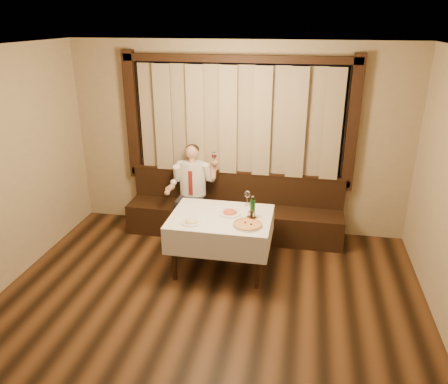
% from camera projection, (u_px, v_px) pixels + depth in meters
% --- Properties ---
extents(room, '(5.01, 6.01, 2.81)m').
position_uv_depth(room, '(207.00, 180.00, 4.54)').
color(room, black).
rests_on(room, ground).
extents(banquette, '(3.20, 0.61, 0.94)m').
position_uv_depth(banquette, '(234.00, 214.00, 6.58)').
color(banquette, black).
rests_on(banquette, ground).
extents(dining_table, '(1.27, 0.97, 0.76)m').
position_uv_depth(dining_table, '(221.00, 223.00, 5.52)').
color(dining_table, black).
rests_on(dining_table, ground).
extents(pizza, '(0.37, 0.37, 0.04)m').
position_uv_depth(pizza, '(248.00, 224.00, 5.22)').
color(pizza, white).
rests_on(pizza, dining_table).
extents(pasta_red, '(0.29, 0.29, 0.10)m').
position_uv_depth(pasta_red, '(230.00, 211.00, 5.52)').
color(pasta_red, white).
rests_on(pasta_red, dining_table).
extents(pasta_cream, '(0.24, 0.24, 0.08)m').
position_uv_depth(pasta_cream, '(191.00, 220.00, 5.28)').
color(pasta_cream, white).
rests_on(pasta_cream, dining_table).
extents(green_bottle, '(0.06, 0.06, 0.28)m').
position_uv_depth(green_bottle, '(253.00, 208.00, 5.40)').
color(green_bottle, '#104E16').
rests_on(green_bottle, dining_table).
extents(table_wine_glass, '(0.08, 0.08, 0.21)m').
position_uv_depth(table_wine_glass, '(247.00, 195.00, 5.73)').
color(table_wine_glass, white).
rests_on(table_wine_glass, dining_table).
extents(cruet_caddy, '(0.13, 0.09, 0.12)m').
position_uv_depth(cruet_caddy, '(251.00, 216.00, 5.37)').
color(cruet_caddy, black).
rests_on(cruet_caddy, dining_table).
extents(seated_man, '(0.74, 0.55, 1.36)m').
position_uv_depth(seated_man, '(192.00, 183.00, 6.43)').
color(seated_man, black).
rests_on(seated_man, ground).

